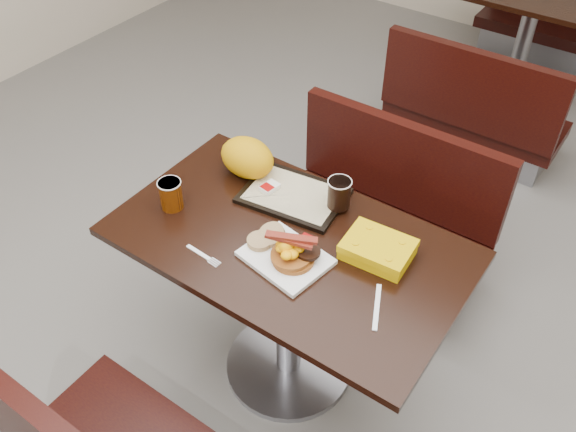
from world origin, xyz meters
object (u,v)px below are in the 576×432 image
Objects in this scene: table_near at (289,310)px; clamshell at (378,249)px; knife at (377,307)px; hashbrown_sleeve_left at (270,187)px; paper_bag at (247,158)px; pancake_stack at (293,257)px; platter at (286,258)px; table_far at (522,47)px; bench_near_n at (377,212)px; bench_far_s at (479,97)px; coffee_cup_far at (339,194)px; coffee_cup_near at (171,195)px; fork at (199,252)px; bench_far_n at (555,11)px; tray at (294,196)px.

clamshell is at bearing 20.75° from table_near.
hashbrown_sleeve_left reaches higher than knife.
paper_bag is (-0.62, 0.10, 0.05)m from clamshell.
paper_bag is (-0.41, 0.29, 0.05)m from pancake_stack.
platter is at bearing -61.53° from table_near.
knife reaches higher than table_far.
paper_bag reaches higher than bench_near_n.
coffee_cup_far is at bearing -88.14° from bench_far_s.
table_far is 5.52× the size of paper_bag.
coffee_cup_near is 0.36m from hashbrown_sleeve_left.
coffee_cup_near is (-0.44, -0.10, 0.43)m from table_near.
coffee_cup_near is (-0.44, -2.70, 0.43)m from table_far.
paper_bag is at bearing 148.12° from table_near.
paper_bag is at bearing -124.22° from bench_near_n.
coffee_cup_far reaches higher than platter.
coffee_cup_near reaches higher than bench_near_n.
fork is (-0.21, -2.82, 0.38)m from table_far.
clamshell reaches higher than pancake_stack.
coffee_cup_near is at bearing -113.48° from knife.
table_near is 1.00× the size of table_far.
hashbrown_sleeve_left is 0.31× the size of clamshell.
knife is at bearing 0.91° from coffee_cup_near.
table_near is 1.20× the size of bench_near_n.
bench_far_n is 4.60× the size of paper_bag.
fork is at bearing -120.33° from coffee_cup_far.
hashbrown_sleeve_left reaches higher than platter.
bench_far_s is 7.00× the size of fork.
paper_bag is at bearing 152.15° from platter.
pancake_stack is 0.64× the size of paper_bag.
coffee_cup_near is at bearing -99.26° from table_far.
table_far is at bearing 89.44° from fork.
bench_far_s is 14.82× the size of hashbrown_sleeve_left.
bench_far_s is 2.17m from fork.
coffee_cup_far is (0.05, -2.37, 0.45)m from table_far.
platter is at bearing -36.31° from hashbrown_sleeve_left.
platter is 0.31m from tray.
clamshell is (0.72, 0.20, -0.03)m from coffee_cup_near.
coffee_cup_far is (0.05, 0.23, 0.45)m from table_near.
table_far is 17.79× the size of hashbrown_sleeve_left.
hashbrown_sleeve_left is at bearing -169.27° from tray.
bench_far_s is 2.06m from knife.
platter is 0.30m from clamshell.
coffee_cup_far is 0.51× the size of paper_bag.
bench_far_s is at bearing 91.86° from coffee_cup_far.
coffee_cup_far is (0.49, 0.33, 0.02)m from coffee_cup_near.
table_far is at bearing 80.74° from coffee_cup_near.
paper_bag is at bearing -96.18° from bench_far_n.
paper_bag reaches higher than platter.
knife reaches higher than bench_far_s.
fork is (-0.28, -0.14, -0.03)m from pancake_stack.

